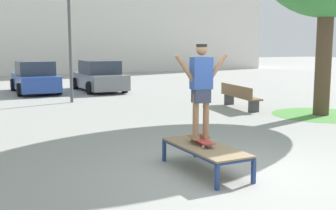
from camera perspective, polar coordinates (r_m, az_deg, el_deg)
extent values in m
plane|color=#999993|center=(7.47, 9.49, -9.27)|extent=(120.00, 120.00, 0.00)
cube|color=navy|center=(8.11, -0.53, -6.36)|extent=(0.06, 0.06, 0.38)
cube|color=navy|center=(8.44, 3.76, -5.81)|extent=(0.06, 0.06, 0.38)
cube|color=navy|center=(6.58, 6.69, -9.88)|extent=(0.06, 0.06, 0.38)
cube|color=navy|center=(6.97, 11.55, -8.94)|extent=(0.06, 0.06, 0.38)
cylinder|color=navy|center=(7.27, 2.70, -6.32)|extent=(0.08, 1.90, 0.05)
cylinder|color=navy|center=(7.63, 7.30, -5.69)|extent=(0.08, 1.90, 0.05)
cylinder|color=navy|center=(8.22, 1.66, -4.63)|extent=(0.76, 0.06, 0.05)
cylinder|color=navy|center=(6.71, 9.24, -7.65)|extent=(0.76, 0.06, 0.05)
cube|color=#847051|center=(7.44, 5.06, -5.70)|extent=(0.79, 1.91, 0.03)
cube|color=#B23333|center=(7.54, 4.46, -4.73)|extent=(0.27, 0.82, 0.02)
cylinder|color=silver|center=(7.77, 3.08, -4.75)|extent=(0.04, 0.06, 0.06)
cylinder|color=silver|center=(7.83, 4.09, -4.66)|extent=(0.04, 0.06, 0.06)
cylinder|color=silver|center=(7.28, 4.84, -5.66)|extent=(0.04, 0.06, 0.06)
cylinder|color=silver|center=(7.34, 5.91, -5.56)|extent=(0.04, 0.06, 0.06)
cylinder|color=#8E6647|center=(7.42, 3.79, -1.64)|extent=(0.11, 0.11, 0.82)
cube|color=#99704C|center=(7.53, 3.61, -4.40)|extent=(0.12, 0.25, 0.07)
cylinder|color=#8E6647|center=(7.50, 5.18, -1.55)|extent=(0.11, 0.11, 0.82)
cube|color=#99704C|center=(7.62, 4.99, -4.28)|extent=(0.12, 0.25, 0.07)
cube|color=#33384C|center=(7.41, 4.52, 1.26)|extent=(0.32, 0.23, 0.24)
cube|color=#2D4C99|center=(7.37, 4.56, 4.35)|extent=(0.38, 0.25, 0.56)
cylinder|color=#8E6647|center=(7.24, 2.40, 4.91)|extent=(0.40, 0.12, 0.52)
cylinder|color=#8E6647|center=(7.50, 6.65, 4.97)|extent=(0.40, 0.12, 0.52)
sphere|color=#8E6647|center=(7.35, 4.59, 7.53)|extent=(0.20, 0.20, 0.20)
cylinder|color=black|center=(7.35, 4.60, 8.08)|extent=(0.19, 0.19, 0.05)
cylinder|color=brown|center=(14.24, 20.40, 5.84)|extent=(0.50, 0.50, 3.57)
cylinder|color=#519342|center=(14.40, 20.05, -1.25)|extent=(3.08, 3.08, 0.01)
cube|color=#28479E|center=(20.88, -17.65, 3.01)|extent=(1.72, 4.21, 0.70)
cube|color=#2D3847|center=(20.68, -17.67, 4.83)|extent=(1.57, 2.11, 0.64)
cylinder|color=black|center=(22.08, -20.32, 2.60)|extent=(0.22, 0.60, 0.60)
cylinder|color=black|center=(22.31, -15.97, 2.84)|extent=(0.22, 0.60, 0.60)
cylinder|color=black|center=(19.50, -19.52, 1.97)|extent=(0.22, 0.60, 0.60)
cylinder|color=black|center=(19.76, -14.62, 2.25)|extent=(0.22, 0.60, 0.60)
cube|color=slate|center=(20.94, -9.38, 3.30)|extent=(1.75, 4.22, 0.70)
cube|color=#2D3847|center=(20.75, -9.30, 5.11)|extent=(1.59, 2.12, 0.64)
cylinder|color=black|center=(21.98, -12.49, 2.88)|extent=(0.23, 0.60, 0.60)
cylinder|color=black|center=(22.45, -8.28, 3.10)|extent=(0.23, 0.60, 0.60)
cylinder|color=black|center=(19.47, -10.62, 2.29)|extent=(0.23, 0.60, 0.60)
cylinder|color=black|center=(20.00, -5.93, 2.54)|extent=(0.23, 0.60, 0.60)
cube|color=brown|center=(15.13, 9.87, 1.18)|extent=(0.80, 2.44, 0.06)
cube|color=brown|center=(15.02, 9.21, 1.99)|extent=(0.41, 2.38, 0.36)
cube|color=#424247|center=(16.01, 8.31, 0.76)|extent=(0.38, 0.14, 0.40)
cube|color=#424247|center=(14.32, 11.58, -0.18)|extent=(0.38, 0.14, 0.40)
cylinder|color=#4C4C51|center=(16.81, -13.23, 9.69)|extent=(0.12, 0.12, 5.50)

